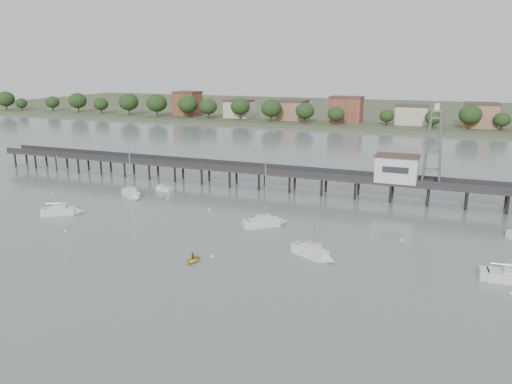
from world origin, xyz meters
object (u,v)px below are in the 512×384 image
sailboat_c (269,222)px  pier (277,173)px  sailboat_b (133,195)px  white_tender (164,189)px  lattice_tower (434,148)px  yellow_dinghy (193,262)px  sailboat_f (317,254)px  sailboat_a (66,211)px

sailboat_c → pier: bearing=65.6°
sailboat_b → white_tender: 7.85m
sailboat_c → white_tender: (-29.30, 14.07, -0.21)m
lattice_tower → yellow_dinghy: (-29.05, -42.81, -11.10)m
yellow_dinghy → sailboat_b: bearing=137.0°
lattice_tower → sailboat_f: (-13.26, -35.43, -10.45)m
yellow_dinghy → white_tender: bearing=126.8°
sailboat_c → lattice_tower: bearing=3.9°
pier → sailboat_a: (-29.83, -31.51, -3.14)m
lattice_tower → sailboat_c: lattice_tower is taller
pier → sailboat_a: size_ratio=13.07×
pier → yellow_dinghy: 43.05m
sailboat_b → yellow_dinghy: sailboat_b is taller
lattice_tower → sailboat_a: size_ratio=1.35×
lattice_tower → sailboat_a: (-61.33, -31.51, -10.45)m
white_tender → yellow_dinghy: size_ratio=1.31×
lattice_tower → white_tender: size_ratio=4.04×
sailboat_f → sailboat_c: bearing=161.1°
pier → white_tender: (-22.33, -10.01, -3.35)m
sailboat_b → sailboat_c: 32.91m
sailboat_b → sailboat_a: size_ratio=0.96×
sailboat_b → sailboat_a: bearing=-75.6°
sailboat_b → sailboat_a: sailboat_a is taller
pier → sailboat_a: sailboat_a is taller
white_tender → sailboat_a: bearing=-101.4°
sailboat_a → sailboat_c: bearing=-18.7°
lattice_tower → sailboat_f: size_ratio=1.35×
sailboat_a → white_tender: 22.77m
sailboat_a → yellow_dinghy: 34.20m
sailboat_c → yellow_dinghy: size_ratio=4.15×
pier → yellow_dinghy: size_ratio=51.06×
sailboat_c → white_tender: bearing=113.8°
pier → lattice_tower: size_ratio=9.68×
sailboat_b → sailboat_c: bearing=20.4°
sailboat_f → white_tender: 47.87m
yellow_dinghy → sailboat_c: bearing=76.1°
pier → sailboat_b: (-25.23, -17.30, -3.14)m
lattice_tower → yellow_dinghy: bearing=-124.2°
pier → yellow_dinghy: bearing=-86.7°
pier → sailboat_b: 30.75m
sailboat_c → sailboat_f: sailboat_c is taller
sailboat_b → white_tender: size_ratio=2.87×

